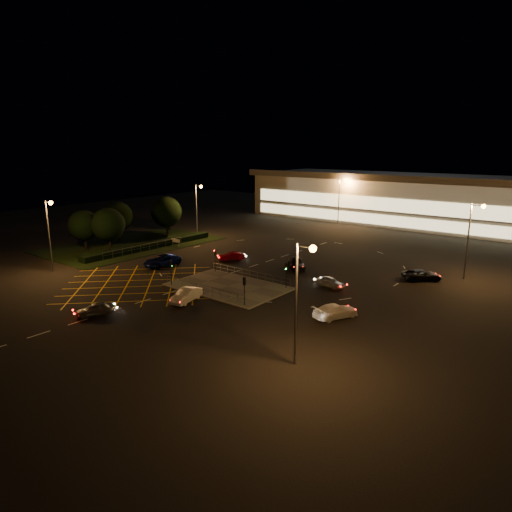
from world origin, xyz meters
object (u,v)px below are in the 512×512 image
Objects in this scene: signal_sw at (171,267)px; signal_ne at (286,270)px; signal_nw at (215,256)px; car_east_grey at (422,275)px; signal_se at (244,285)px; car_left_blue at (162,261)px; car_near_silver at (95,309)px; car_right_silver at (330,282)px; car_approach_white at (335,311)px; car_queue_white at (186,295)px; car_far_dkgrey at (296,263)px; car_circ_red at (232,256)px.

signal_sw and signal_ne have the same top height.
car_east_grey is at bearing 30.45° from signal_nw.
signal_nw and signal_ne have the same top height.
signal_se is 0.55× the size of car_left_blue.
signal_nw is at bearing 117.93° from car_near_silver.
signal_se is at bearing 172.65° from car_right_silver.
signal_sw is at bearing 137.74° from car_right_silver.
car_near_silver is at bearing 60.49° from car_approach_white.
car_left_blue is 1.53× the size of car_right_silver.
signal_nw reaches higher than car_queue_white.
signal_nw reaches higher than car_east_grey.
signal_nw reaches higher than car_far_dkgrey.
signal_ne is at bearing -90.00° from signal_se.
car_left_blue is 10.59m from car_circ_red.
car_far_dkgrey is (7.67, 8.74, -1.62)m from signal_nw.
car_right_silver is at bearing 100.45° from car_east_grey.
car_near_silver is at bearing 105.36° from car_east_grey.
signal_nw is 22.16m from car_approach_white.
car_near_silver is (-10.37, -11.81, -1.72)m from signal_se.
car_right_silver is (8.27, -4.78, -0.11)m from car_far_dkgrey.
car_far_dkgrey is 10.64m from car_circ_red.
car_approach_white is (9.55, -4.90, -1.65)m from signal_ne.
car_near_silver is 1.03× the size of car_right_silver.
car_left_blue reaches higher than car_circ_red.
signal_ne is at bearing 98.46° from car_east_grey.
car_queue_white is at bearing -26.01° from car_circ_red.
signal_ne is 0.81× the size of car_circ_red.
car_east_grey is (22.21, 33.82, 0.05)m from car_near_silver.
car_left_blue is at bearing -15.37° from signal_se.
car_right_silver is (24.40, 6.33, -0.16)m from car_left_blue.
car_east_grey is (11.84, 22.01, -1.67)m from signal_se.
signal_se is 1.00× the size of signal_ne.
signal_se reaches higher than car_right_silver.
signal_ne is at bearing 9.34° from car_left_blue.
car_far_dkgrey is (7.67, 16.73, -1.62)m from signal_sw.
car_circ_red is (-18.67, 2.58, 0.00)m from car_right_silver.
car_far_dkgrey is at bearing 70.85° from car_right_silver.
signal_sw is at bearing 31.84° from car_approach_white.
car_left_blue is (-20.47, -2.36, -1.57)m from signal_ne.
car_approach_white is at bearing -171.84° from signal_sw.
car_near_silver is at bearing -42.87° from car_circ_red.
signal_sw and signal_se have the same top height.
signal_se and signal_nw have the same top height.
car_circ_red reaches higher than car_right_silver.
signal_nw is at bearing 180.00° from signal_ne.
signal_ne is 9.89m from car_far_dkgrey.
signal_se reaches higher than car_near_silver.
signal_ne is 18.43m from car_east_grey.
car_far_dkgrey reaches higher than car_approach_white.
signal_sw reaches higher than car_right_silver.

